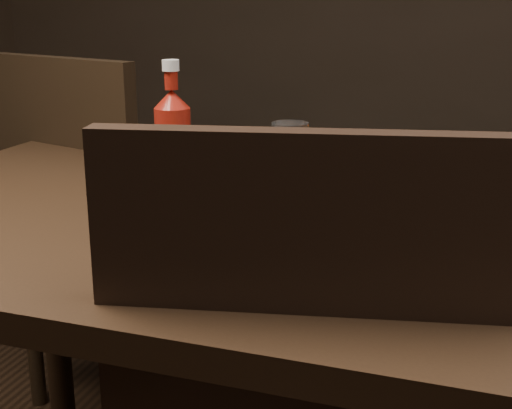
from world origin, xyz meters
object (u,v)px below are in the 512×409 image
(plate, at_px, (254,238))
(tumbler, at_px, (290,151))
(chair_far, at_px, (134,249))
(ketchup_bottle, at_px, (173,144))
(dining_table, at_px, (205,225))

(plate, height_order, tumbler, tumbler)
(chair_far, bearing_deg, tumbler, 160.93)
(plate, bearing_deg, tumbler, 97.98)
(chair_far, height_order, plate, plate)
(plate, distance_m, ketchup_bottle, 0.40)
(dining_table, distance_m, tumbler, 0.25)
(chair_far, height_order, tumbler, tumbler)
(chair_far, bearing_deg, ketchup_bottle, 144.08)
(ketchup_bottle, bearing_deg, tumbler, 7.54)
(dining_table, distance_m, plate, 0.15)
(plate, bearing_deg, dining_table, 139.56)
(plate, relative_size, ketchup_bottle, 2.32)
(dining_table, bearing_deg, plate, -40.44)
(dining_table, bearing_deg, chair_far, 127.81)
(dining_table, relative_size, tumbler, 11.51)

